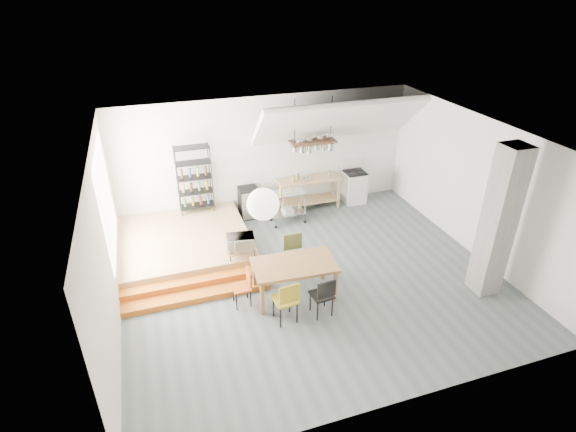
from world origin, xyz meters
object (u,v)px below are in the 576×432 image
object	(u,v)px
stove	(354,186)
dining_table	(294,267)
rolling_cart	(288,203)
mini_fridge	(249,202)

from	to	relation	value
stove	dining_table	bearing A→B (deg)	-130.27
rolling_cart	mini_fridge	xyz separation A→B (m)	(-0.91, 0.64, -0.15)
dining_table	mini_fridge	xyz separation A→B (m)	(-0.05, 3.67, -0.28)
stove	mini_fridge	world-z (taller)	stove
mini_fridge	rolling_cart	bearing A→B (deg)	-35.35
stove	mini_fridge	xyz separation A→B (m)	(-3.12, 0.04, -0.06)
dining_table	rolling_cart	bearing A→B (deg)	77.73
dining_table	rolling_cart	world-z (taller)	rolling_cart
stove	rolling_cart	world-z (taller)	stove
dining_table	rolling_cart	xyz separation A→B (m)	(0.86, 3.03, -0.13)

